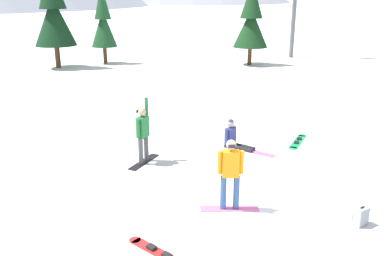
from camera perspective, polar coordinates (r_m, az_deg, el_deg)
name	(u,v)px	position (r m, az deg, el deg)	size (l,w,h in m)	color
ground_plane	(265,223)	(10.10, 9.90, -12.69)	(800.00, 800.00, 0.00)	white
snowboarder_foreground	(230,173)	(10.14, 5.26, -6.15)	(1.48, 0.60, 1.82)	pink
snowboarder_midground	(143,133)	(13.00, -6.73, -0.69)	(1.14, 1.29, 2.05)	black
snowboarder_background	(235,138)	(14.42, 5.85, -1.38)	(1.44, 1.56, 1.00)	black
loose_snowboard_near_left	(298,141)	(15.49, 14.25, -1.78)	(1.37, 1.55, 0.09)	#19B259
loose_snowboard_far_spare	(159,253)	(8.96, -4.54, -16.61)	(1.20, 1.54, 0.09)	red
backpack_grey	(361,217)	(10.52, 22.05, -11.15)	(0.37, 0.33, 0.47)	gray
pine_tree_twin	(251,20)	(31.57, 8.08, 14.38)	(2.53, 2.53, 5.95)	#472D19
pine_tree_short	(103,21)	(32.59, -12.06, 14.08)	(1.91, 1.91, 5.76)	#472D19
pine_tree_young	(53,11)	(31.42, -18.43, 14.87)	(2.86, 2.86, 7.18)	#472D19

